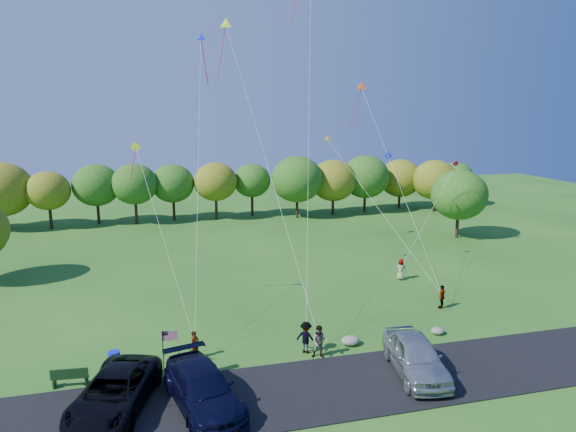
% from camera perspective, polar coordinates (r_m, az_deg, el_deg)
% --- Properties ---
extents(ground, '(140.00, 140.00, 0.00)m').
position_cam_1_polar(ground, '(30.64, 1.43, -14.97)').
color(ground, '#215217').
rests_on(ground, ground).
extents(asphalt_lane, '(44.00, 6.00, 0.06)m').
position_cam_1_polar(asphalt_lane, '(27.27, 3.85, -18.54)').
color(asphalt_lane, black).
rests_on(asphalt_lane, ground).
extents(treeline, '(74.84, 27.46, 8.73)m').
position_cam_1_polar(treeline, '(62.86, -7.10, 3.29)').
color(treeline, '#3A2515').
rests_on(treeline, ground).
extents(minivan_dark, '(4.69, 6.92, 1.76)m').
position_cam_1_polar(minivan_dark, '(26.41, -18.71, -17.99)').
color(minivan_dark, black).
rests_on(minivan_dark, asphalt_lane).
extents(minivan_navy, '(3.98, 6.79, 1.85)m').
position_cam_1_polar(minivan_navy, '(25.59, -9.43, -18.41)').
color(minivan_navy, black).
rests_on(minivan_navy, asphalt_lane).
extents(minivan_silver, '(3.22, 6.15, 2.00)m').
position_cam_1_polar(minivan_silver, '(28.80, 14.01, -14.83)').
color(minivan_silver, '#A5ABAF').
rests_on(minivan_silver, asphalt_lane).
extents(flyer_a, '(0.70, 0.69, 1.62)m').
position_cam_1_polar(flyer_a, '(30.16, -10.31, -13.92)').
color(flyer_a, '#4C4C59').
rests_on(flyer_a, ground).
extents(flyer_b, '(1.10, 0.97, 1.91)m').
position_cam_1_polar(flyer_b, '(29.77, 3.55, -13.79)').
color(flyer_b, '#4C4C59').
rests_on(flyer_b, ground).
extents(flyer_c, '(1.39, 1.28, 1.87)m').
position_cam_1_polar(flyer_c, '(30.30, 2.01, -13.32)').
color(flyer_c, '#4C4C59').
rests_on(flyer_c, ground).
extents(flyer_d, '(1.02, 0.96, 1.69)m').
position_cam_1_polar(flyer_d, '(38.16, 16.73, -8.58)').
color(flyer_d, '#4C4C59').
rests_on(flyer_d, ground).
extents(flyer_e, '(1.02, 0.89, 1.76)m').
position_cam_1_polar(flyer_e, '(43.42, 12.43, -5.82)').
color(flyer_e, '#4C4C59').
rests_on(flyer_e, ground).
extents(park_bench, '(1.83, 0.53, 1.01)m').
position_cam_1_polar(park_bench, '(29.30, -23.08, -16.11)').
color(park_bench, '#133613').
rests_on(park_bench, ground).
extents(trash_barrel, '(0.62, 0.62, 0.93)m').
position_cam_1_polar(trash_barrel, '(30.39, -18.72, -14.89)').
color(trash_barrel, '#0E19D4').
rests_on(trash_barrel, ground).
extents(flag_assembly, '(0.82, 0.53, 2.22)m').
position_cam_1_polar(flag_assembly, '(28.98, -13.30, -13.34)').
color(flag_assembly, black).
rests_on(flag_assembly, ground).
extents(boulder_near, '(1.12, 0.88, 0.56)m').
position_cam_1_polar(boulder_near, '(31.65, 6.94, -13.58)').
color(boulder_near, gray).
rests_on(boulder_near, ground).
extents(boulder_far, '(0.85, 0.71, 0.44)m').
position_cam_1_polar(boulder_far, '(34.13, 16.29, -12.15)').
color(boulder_far, gray).
rests_on(boulder_far, ground).
extents(kites_aloft, '(27.86, 12.12, 17.32)m').
position_cam_1_polar(kites_aloft, '(43.59, 0.03, 18.48)').
color(kites_aloft, '#FF5E1C').
rests_on(kites_aloft, ground).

